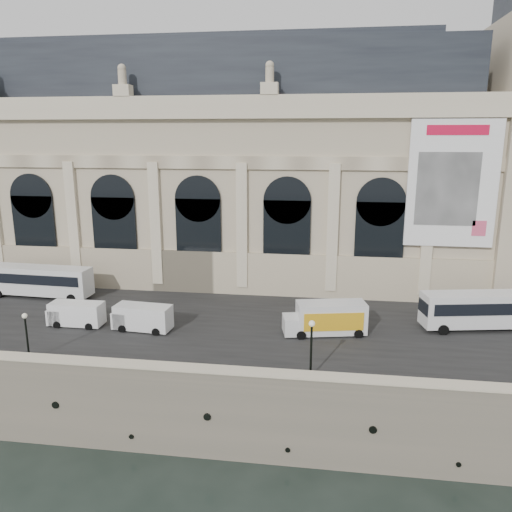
# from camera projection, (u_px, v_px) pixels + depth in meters

# --- Properties ---
(ground) EXTENTS (260.00, 260.00, 0.00)m
(ground) POSITION_uv_depth(u_px,v_px,m) (183.00, 457.00, 37.99)
(ground) COLOR black
(ground) RESTS_ON ground
(quay) EXTENTS (160.00, 70.00, 6.00)m
(quay) POSITION_uv_depth(u_px,v_px,m) (251.00, 286.00, 70.98)
(quay) COLOR #796E5D
(quay) RESTS_ON ground
(street) EXTENTS (160.00, 24.00, 0.06)m
(street) POSITION_uv_depth(u_px,v_px,m) (220.00, 318.00, 50.06)
(street) COLOR #2D2D2D
(street) RESTS_ON quay
(parapet) EXTENTS (160.00, 1.40, 1.21)m
(parapet) POSITION_uv_depth(u_px,v_px,m) (182.00, 374.00, 37.02)
(parapet) COLOR #796E5D
(parapet) RESTS_ON quay
(museum) EXTENTS (69.00, 18.70, 29.10)m
(museum) POSITION_uv_depth(u_px,v_px,m) (200.00, 169.00, 63.89)
(museum) COLOR #BBAA8F
(museum) RESTS_ON quay
(bus_left) EXTENTS (12.15, 3.27, 3.55)m
(bus_left) POSITION_uv_depth(u_px,v_px,m) (39.00, 280.00, 56.18)
(bus_left) COLOR silver
(bus_left) RESTS_ON quay
(bus_right) EXTENTS (12.36, 4.72, 3.57)m
(bus_right) POSITION_uv_depth(u_px,v_px,m) (486.00, 309.00, 46.75)
(bus_right) COLOR silver
(bus_right) RESTS_ON quay
(van_b) EXTENTS (5.64, 2.65, 2.44)m
(van_b) POSITION_uv_depth(u_px,v_px,m) (140.00, 317.00, 46.76)
(van_b) COLOR silver
(van_b) RESTS_ON quay
(van_c) EXTENTS (5.22, 2.20, 2.32)m
(van_c) POSITION_uv_depth(u_px,v_px,m) (74.00, 314.00, 47.87)
(van_c) COLOR white
(van_c) RESTS_ON quay
(box_truck) EXTENTS (7.84, 3.91, 3.03)m
(box_truck) POSITION_uv_depth(u_px,v_px,m) (326.00, 318.00, 45.71)
(box_truck) COLOR silver
(box_truck) RESTS_ON quay
(lamp_left) EXTENTS (0.42, 0.42, 4.11)m
(lamp_left) POSITION_uv_depth(u_px,v_px,m) (27.00, 338.00, 40.02)
(lamp_left) COLOR black
(lamp_left) RESTS_ON quay
(lamp_right) EXTENTS (0.47, 0.47, 4.63)m
(lamp_right) POSITION_uv_depth(u_px,v_px,m) (311.00, 350.00, 37.09)
(lamp_right) COLOR black
(lamp_right) RESTS_ON quay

